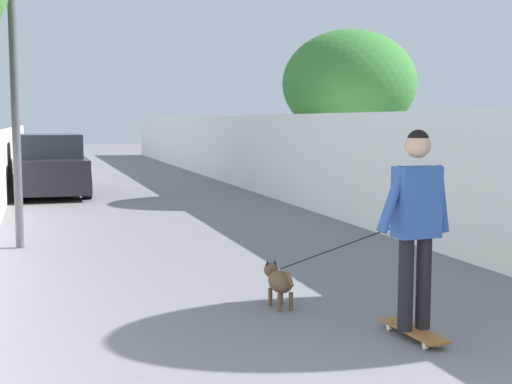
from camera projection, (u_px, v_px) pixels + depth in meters
The scene contains 8 objects.
ground_plane at pixel (144, 200), 16.43m from camera, with size 80.00×80.00×0.00m, color slate.
fence_right at pixel (302, 160), 15.38m from camera, with size 48.00×0.30×2.03m, color white.
tree_right_mid at pixel (349, 84), 16.63m from camera, with size 3.20×3.20×4.04m.
lamp_post at pixel (13, 56), 10.04m from camera, with size 0.36×0.36×4.09m.
skateboard at pixel (414, 331), 6.03m from camera, with size 0.81×0.25×0.08m.
person_skateboarder at pixel (416, 214), 5.92m from camera, with size 0.24×0.71×1.73m.
dog at pixel (279, 280), 7.02m from camera, with size 1.61×0.90×1.06m.
car_near at pixel (51, 167), 17.69m from camera, with size 4.24×1.80×1.54m.
Camera 1 is at (-2.37, 2.36, 1.89)m, focal length 48.76 mm.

